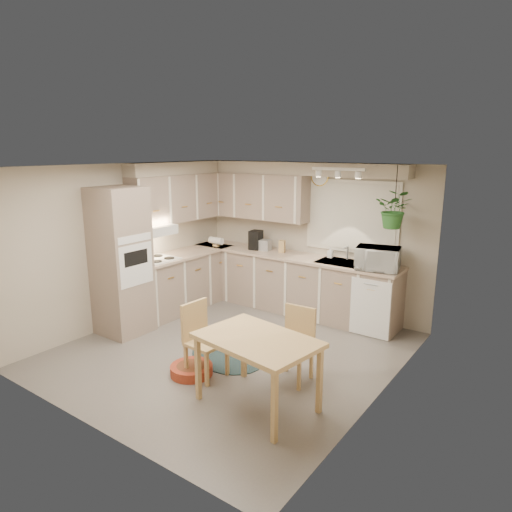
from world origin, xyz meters
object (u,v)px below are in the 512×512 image
(chair_back, at_px, (293,346))
(pet_bed, at_px, (192,370))
(dining_table, at_px, (257,372))
(microwave, at_px, (378,256))
(braided_rug, at_px, (228,355))
(chair_left, at_px, (206,341))

(chair_back, height_order, pet_bed, chair_back)
(dining_table, bearing_deg, microwave, 84.33)
(dining_table, bearing_deg, braided_rug, 143.47)
(chair_back, distance_m, pet_bed, 1.25)
(dining_table, relative_size, pet_bed, 2.39)
(microwave, bearing_deg, chair_back, -109.76)
(chair_left, relative_size, pet_bed, 1.76)
(chair_back, height_order, microwave, microwave)
(chair_left, xyz_separation_m, pet_bed, (-0.17, -0.08, -0.38))
(dining_table, bearing_deg, chair_left, 168.67)
(braided_rug, height_order, pet_bed, pet_bed)
(dining_table, height_order, braided_rug, dining_table)
(braided_rug, bearing_deg, chair_back, -3.77)
(chair_left, bearing_deg, chair_back, 122.98)
(dining_table, distance_m, chair_back, 0.66)
(dining_table, xyz_separation_m, chair_left, (-0.84, 0.17, 0.06))
(dining_table, relative_size, microwave, 2.03)
(chair_left, height_order, pet_bed, chair_left)
(chair_left, bearing_deg, microwave, 158.83)
(chair_back, bearing_deg, dining_table, 83.31)
(dining_table, relative_size, chair_back, 1.41)
(braided_rug, relative_size, pet_bed, 2.29)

